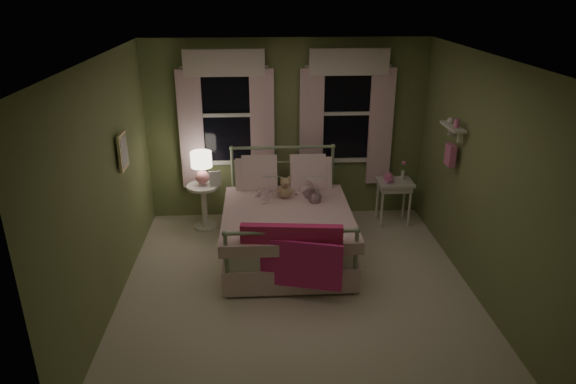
{
  "coord_description": "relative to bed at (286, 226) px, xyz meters",
  "views": [
    {
      "loc": [
        -0.4,
        -5.07,
        3.26
      ],
      "look_at": [
        -0.07,
        0.49,
        1.0
      ],
      "focal_mm": 32.0,
      "sensor_mm": 36.0,
      "label": 1
    }
  ],
  "objects": [
    {
      "name": "teddy_bear",
      "position": [
        0.0,
        0.26,
        0.41
      ],
      "size": [
        0.23,
        0.18,
        0.3
      ],
      "color": "tan",
      "rests_on": "bed"
    },
    {
      "name": "book_nightstand",
      "position": [
        -1.03,
        0.76,
        0.27
      ],
      "size": [
        0.2,
        0.25,
        0.02
      ],
      "primitive_type": "imported",
      "rotation": [
        0.0,
        0.0,
        0.19
      ],
      "color": "beige",
      "rests_on": "nightstand_left"
    },
    {
      "name": "pink_toy",
      "position": [
        1.5,
        0.83,
        0.32
      ],
      "size": [
        0.14,
        0.19,
        0.14
      ],
      "color": "pink",
      "rests_on": "nightstand_right"
    },
    {
      "name": "child_left",
      "position": [
        -0.28,
        0.42,
        0.55
      ],
      "size": [
        0.27,
        0.18,
        0.73
      ],
      "primitive_type": "imported",
      "rotation": [
        0.0,
        0.0,
        3.12
      ],
      "color": "#F7D1DD",
      "rests_on": "bed"
    },
    {
      "name": "bud_vase",
      "position": [
        1.72,
        0.89,
        0.41
      ],
      "size": [
        0.06,
        0.06,
        0.28
      ],
      "color": "white",
      "rests_on": "nightstand_right"
    },
    {
      "name": "pink_throw",
      "position": [
        -0.0,
        -1.03,
        0.23
      ],
      "size": [
        1.1,
        0.34,
        0.71
      ],
      "color": "#D32964",
      "rests_on": "bed"
    },
    {
      "name": "table_lamp",
      "position": [
        -1.13,
        0.84,
        0.57
      ],
      "size": [
        0.29,
        0.29,
        0.46
      ],
      "color": "pink",
      "rests_on": "nightstand_left"
    },
    {
      "name": "nightstand_right",
      "position": [
        1.6,
        0.84,
        0.17
      ],
      "size": [
        0.5,
        0.4,
        0.64
      ],
      "color": "white",
      "rests_on": "ground"
    },
    {
      "name": "child_right",
      "position": [
        0.28,
        0.42,
        0.59
      ],
      "size": [
        0.45,
        0.38,
        0.8
      ],
      "primitive_type": "imported",
      "rotation": [
        0.0,
        0.0,
        3.37
      ],
      "color": "#F7D1DD",
      "rests_on": "bed"
    },
    {
      "name": "bed",
      "position": [
        0.0,
        0.0,
        0.0
      ],
      "size": [
        1.58,
        2.04,
        1.18
      ],
      "color": "white",
      "rests_on": "ground"
    },
    {
      "name": "wall_shelf",
      "position": [
        1.97,
        -0.14,
        1.14
      ],
      "size": [
        0.15,
        0.5,
        0.6
      ],
      "color": "white",
      "rests_on": "room_shell"
    },
    {
      "name": "book_left",
      "position": [
        -0.28,
        0.17,
        0.58
      ],
      "size": [
        0.21,
        0.14,
        0.26
      ],
      "primitive_type": "imported",
      "rotation": [
        1.22,
        0.0,
        -0.14
      ],
      "color": "beige",
      "rests_on": "child_left"
    },
    {
      "name": "window_right",
      "position": [
        0.92,
        1.19,
        1.24
      ],
      "size": [
        1.34,
        0.13,
        1.96
      ],
      "color": "black",
      "rests_on": "room_shell"
    },
    {
      "name": "framed_picture",
      "position": [
        -1.87,
        -0.24,
        1.12
      ],
      "size": [
        0.03,
        0.32,
        0.42
      ],
      "color": "beige",
      "rests_on": "room_shell"
    },
    {
      "name": "book_right",
      "position": [
        0.28,
        0.17,
        0.54
      ],
      "size": [
        0.21,
        0.14,
        0.26
      ],
      "primitive_type": "imported",
      "rotation": [
        1.22,
        0.0,
        0.13
      ],
      "color": "beige",
      "rests_on": "child_right"
    },
    {
      "name": "room_shell",
      "position": [
        0.07,
        -0.84,
        0.92
      ],
      "size": [
        4.2,
        4.2,
        4.2
      ],
      "color": "beige",
      "rests_on": "ground"
    },
    {
      "name": "nightstand_left",
      "position": [
        -1.13,
        0.84,
        0.03
      ],
      "size": [
        0.46,
        0.46,
        0.65
      ],
      "color": "white",
      "rests_on": "ground"
    },
    {
      "name": "window_left",
      "position": [
        -0.78,
        1.19,
        1.24
      ],
      "size": [
        1.34,
        0.13,
        1.96
      ],
      "color": "black",
      "rests_on": "room_shell"
    }
  ]
}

